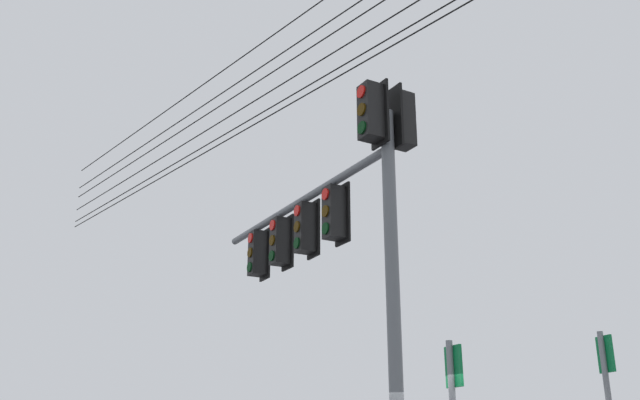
{
  "coord_description": "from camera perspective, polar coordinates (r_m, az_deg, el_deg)",
  "views": [
    {
      "loc": [
        8.03,
        3.26,
        1.75
      ],
      "look_at": [
        -1.99,
        -2.67,
        5.88
      ],
      "focal_mm": 39.94,
      "sensor_mm": 36.0,
      "label": 1
    }
  ],
  "objects": [
    {
      "name": "signal_mast_assembly",
      "position": [
        11.77,
        1.16,
        -2.38
      ],
      "size": [
        3.36,
        5.41,
        7.13
      ],
      "color": "slate",
      "rests_on": "ground"
    },
    {
      "name": "overhead_wire_span",
      "position": [
        12.66,
        1.62,
        12.96
      ],
      "size": [
        7.91,
        22.0,
        2.01
      ],
      "color": "black"
    }
  ]
}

